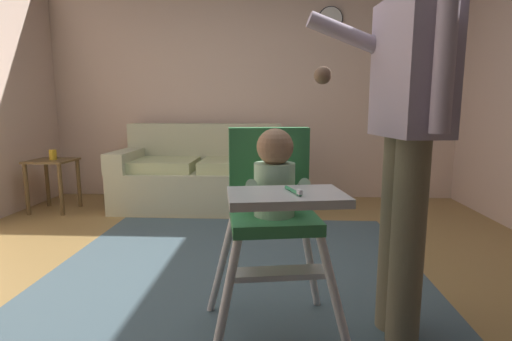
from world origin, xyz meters
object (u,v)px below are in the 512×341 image
(couch, at_px, (202,175))
(wall_clock, at_px, (330,19))
(side_table, at_px, (53,174))
(sippy_cup, at_px, (53,155))
(high_chair, at_px, (273,196))
(adult_standing, at_px, (407,129))

(couch, distance_m, wall_clock, 2.19)
(couch, bearing_deg, side_table, -79.23)
(couch, xyz_separation_m, sippy_cup, (-1.44, -0.28, 0.24))
(high_chair, bearing_deg, side_table, -142.41)
(sippy_cup, relative_size, wall_clock, 0.37)
(side_table, relative_size, sippy_cup, 5.20)
(high_chair, height_order, wall_clock, wall_clock)
(adult_standing, relative_size, wall_clock, 6.10)
(sippy_cup, distance_m, wall_clock, 3.22)
(couch, xyz_separation_m, side_table, (-1.45, -0.28, 0.05))
(couch, distance_m, sippy_cup, 1.48)
(wall_clock, bearing_deg, adult_standing, -90.61)
(couch, xyz_separation_m, adult_standing, (1.33, -2.31, 0.61))
(side_table, bearing_deg, couch, 10.77)
(high_chair, distance_m, side_table, 3.07)
(high_chair, bearing_deg, wall_clock, 159.27)
(sippy_cup, bearing_deg, wall_clock, 15.09)
(side_table, bearing_deg, sippy_cup, 0.00)
(side_table, height_order, wall_clock, wall_clock)
(high_chair, relative_size, sippy_cup, 9.48)
(adult_standing, distance_m, wall_clock, 2.97)
(sippy_cup, bearing_deg, adult_standing, -36.28)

